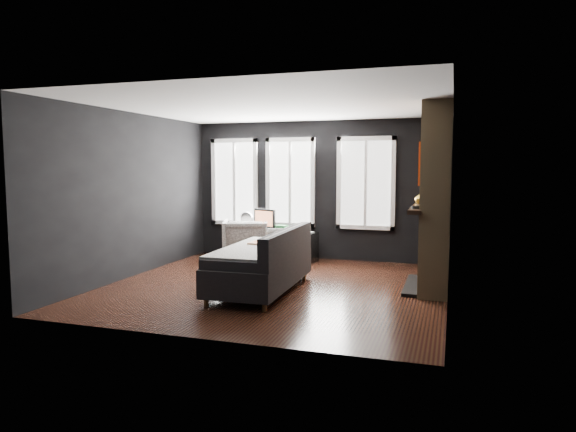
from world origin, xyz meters
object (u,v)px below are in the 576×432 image
(monitor, at_px, (265,218))
(armchair, at_px, (246,237))
(book, at_px, (304,226))
(sofa, at_px, (260,259))
(mug, at_px, (298,230))
(media_console, at_px, (275,245))
(mantel_vase, at_px, (421,198))

(monitor, bearing_deg, armchair, -130.42)
(monitor, relative_size, book, 2.41)
(sofa, bearing_deg, mug, 92.22)
(armchair, height_order, monitor, monitor)
(sofa, xyz_separation_m, mug, (-0.14, 2.37, 0.15))
(mug, xyz_separation_m, book, (0.10, 0.07, 0.05))
(sofa, distance_m, monitor, 2.63)
(book, bearing_deg, monitor, 178.79)
(media_console, height_order, mantel_vase, mantel_vase)
(armchair, height_order, mug, armchair)
(monitor, bearing_deg, media_console, 20.13)
(armchair, relative_size, mantel_vase, 4.47)
(sofa, height_order, book, sofa)
(mug, relative_size, book, 0.51)
(sofa, height_order, mantel_vase, mantel_vase)
(media_console, distance_m, book, 0.71)
(media_console, relative_size, book, 7.32)
(armchair, xyz_separation_m, monitor, (0.34, 0.16, 0.37))
(monitor, bearing_deg, sofa, -47.25)
(sofa, distance_m, book, 2.45)
(monitor, xyz_separation_m, mug, (0.71, -0.09, -0.18))
(media_console, bearing_deg, mug, -2.23)
(mantel_vase, bearing_deg, monitor, 160.57)
(armchair, distance_m, mug, 1.06)
(armchair, bearing_deg, book, 167.12)
(mug, height_order, mantel_vase, mantel_vase)
(mug, xyz_separation_m, mantel_vase, (2.31, -0.97, 0.70))
(sofa, height_order, armchair, sofa)
(monitor, xyz_separation_m, book, (0.80, -0.02, -0.13))
(sofa, relative_size, mantel_vase, 11.14)
(media_console, distance_m, mantel_vase, 3.17)
(media_console, bearing_deg, book, 6.26)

